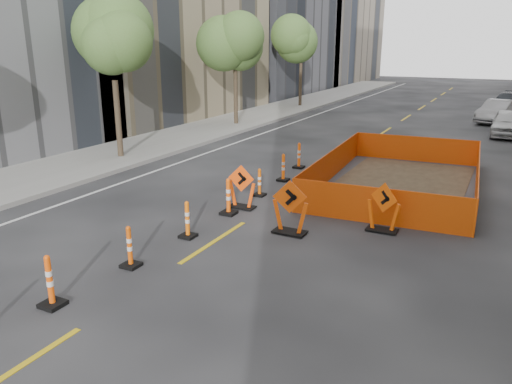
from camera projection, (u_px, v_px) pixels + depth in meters
The scene contains 20 objects.
ground_plane at pixel (99, 316), 9.10m from camera, with size 140.00×140.00×0.00m, color black.
sidewalk_left at pixel (141, 148), 23.23m from camera, with size 4.00×90.00×0.15m, color gray.
bld_left_d at pixel (255, 18), 47.91m from camera, with size 12.00×16.00×14.00m, color #4C4C51.
tree_l_b at pixel (112, 49), 19.99m from camera, with size 2.80×2.80×5.95m.
tree_l_c at pixel (235, 47), 28.50m from camera, with size 2.80×2.80×5.95m.
tree_l_d at pixel (301, 46), 37.02m from camera, with size 2.80×2.80×5.95m.
channelizer_2 at pixel (50, 281), 9.28m from camera, with size 0.41×0.41×1.05m, color #EF500A, non-canonical shape.
channelizer_3 at pixel (130, 247), 10.95m from camera, with size 0.38×0.38×0.97m, color #D84D09, non-canonical shape.
channelizer_4 at pixel (187, 219), 12.62m from camera, with size 0.38×0.38×0.97m, color orange, non-canonical shape.
channelizer_5 at pixel (228, 196), 14.32m from camera, with size 0.43×0.43×1.08m, color #FB570A, non-canonical shape.
channelizer_6 at pixel (259, 182), 16.08m from camera, with size 0.36×0.36×0.91m, color #DB5809, non-canonical shape.
channelizer_7 at pixel (283, 167), 17.82m from camera, with size 0.39×0.39×0.99m, color #FF5D0A, non-canonical shape.
channelizer_8 at pixel (299, 155), 19.65m from camera, with size 0.40×0.40×1.02m, color #F5550A, non-canonical shape.
chevron_sign_left at pixel (242, 187), 14.83m from camera, with size 0.89×0.53×1.33m, color #FF4B0A, non-canonical shape.
chevron_sign_center at pixel (290, 207), 12.82m from camera, with size 0.96×0.58×1.45m, color #D74709, non-canonical shape.
chevron_sign_right at pixel (384, 207), 12.98m from camera, with size 0.89×0.54×1.34m, color #D64A09, non-canonical shape.
safety_fence at pixel (400, 171), 17.19m from camera, with size 4.89×8.32×1.04m, color #F04C0C, non-canonical shape.
parked_car_near at pixel (508, 123), 26.40m from camera, with size 1.62×4.02×1.37m, color #BDBEBF.
parked_car_mid at pixel (498, 111), 30.72m from camera, with size 1.48×4.23×1.39m, color gray.
parked_car_far at pixel (509, 103), 34.90m from camera, with size 2.00×4.91×1.42m, color black.
Camera 1 is at (6.23, -5.86, 4.79)m, focal length 35.00 mm.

